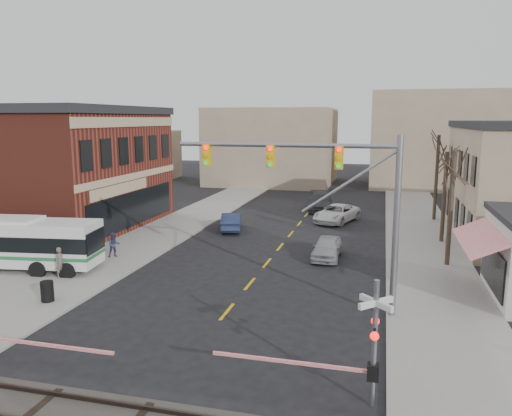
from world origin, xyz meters
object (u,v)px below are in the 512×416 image
(car_a, at_px, (327,248))
(rr_crossing_east, at_px, (360,344))
(pedestrian_near, at_px, (60,263))
(traffic_signal_mast, at_px, (333,187))
(trash_bin, at_px, (47,291))
(transit_bus, at_px, (1,242))
(car_b, at_px, (231,221))
(car_d, at_px, (320,202))
(pedestrian_far, at_px, (114,245))
(car_c, at_px, (337,213))

(car_a, bearing_deg, rr_crossing_east, -79.37)
(rr_crossing_east, bearing_deg, pedestrian_near, 153.21)
(traffic_signal_mast, distance_m, rr_crossing_east, 8.33)
(trash_bin, bearing_deg, pedestrian_near, 115.87)
(transit_bus, relative_size, car_b, 2.76)
(car_a, distance_m, car_b, 10.30)
(car_d, bearing_deg, pedestrian_far, -124.14)
(rr_crossing_east, height_order, pedestrian_near, rr_crossing_east)
(transit_bus, height_order, car_c, transit_bus)
(trash_bin, bearing_deg, transit_bus, 146.11)
(transit_bus, distance_m, pedestrian_near, 4.49)
(car_a, bearing_deg, car_b, 143.70)
(traffic_signal_mast, height_order, pedestrian_far, traffic_signal_mast)
(pedestrian_near, bearing_deg, traffic_signal_mast, -78.51)
(trash_bin, distance_m, car_b, 17.73)
(pedestrian_far, bearing_deg, car_d, 24.02)
(car_b, height_order, pedestrian_near, pedestrian_near)
(transit_bus, height_order, traffic_signal_mast, traffic_signal_mast)
(trash_bin, bearing_deg, car_a, 42.89)
(transit_bus, bearing_deg, pedestrian_near, -9.53)
(car_b, relative_size, pedestrian_far, 2.71)
(traffic_signal_mast, relative_size, car_d, 1.77)
(pedestrian_near, bearing_deg, car_c, -18.91)
(traffic_signal_mast, bearing_deg, pedestrian_near, 176.24)
(traffic_signal_mast, height_order, car_c, traffic_signal_mast)
(traffic_signal_mast, relative_size, rr_crossing_east, 1.77)
(rr_crossing_east, distance_m, car_a, 16.32)
(rr_crossing_east, xyz_separation_m, car_c, (-3.19, 27.47, -1.23))
(trash_bin, relative_size, car_b, 0.23)
(car_a, relative_size, pedestrian_near, 2.41)
(car_b, xyz_separation_m, pedestrian_far, (-4.68, -9.64, 0.20))
(car_b, xyz_separation_m, car_d, (5.67, 10.40, 0.12))
(transit_bus, height_order, trash_bin, transit_bus)
(pedestrian_far, bearing_deg, traffic_signal_mast, -59.71)
(car_d, bearing_deg, car_a, -88.18)
(transit_bus, bearing_deg, car_c, 46.73)
(trash_bin, bearing_deg, pedestrian_far, 96.94)
(car_c, height_order, pedestrian_near, pedestrian_near)
(car_b, bearing_deg, rr_crossing_east, 100.76)
(rr_crossing_east, bearing_deg, car_d, 99.14)
(rr_crossing_east, xyz_separation_m, car_b, (-10.93, 22.27, -1.28))
(car_c, bearing_deg, traffic_signal_mast, -66.75)
(traffic_signal_mast, xyz_separation_m, trash_bin, (-13.05, -2.31, -5.13))
(transit_bus, distance_m, pedestrian_far, 6.28)
(trash_bin, distance_m, pedestrian_near, 3.65)
(rr_crossing_east, relative_size, trash_bin, 5.76)
(car_b, bearing_deg, car_d, -133.99)
(traffic_signal_mast, height_order, rr_crossing_east, traffic_signal_mast)
(car_d, height_order, pedestrian_far, pedestrian_far)
(traffic_signal_mast, bearing_deg, car_d, 98.11)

